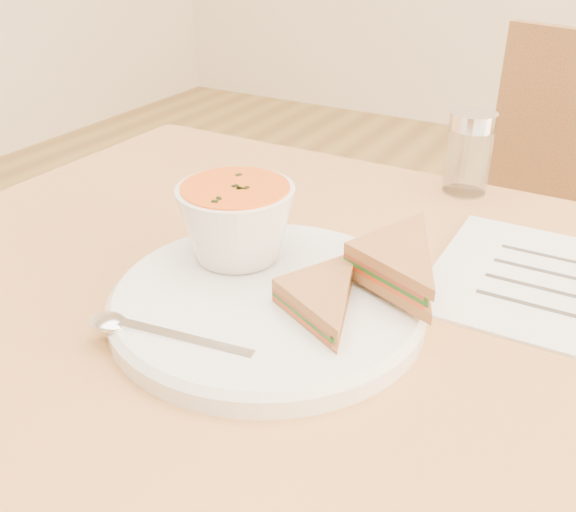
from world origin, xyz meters
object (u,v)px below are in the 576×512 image
Objects in this scene: plate at (267,303)px; soup_bowl at (237,226)px; chair_far at (514,295)px; condiment_shaker at (469,153)px.

plate is 2.53× the size of soup_bowl.
chair_far is 0.74m from plate.
condiment_shaker is (0.13, 0.32, -0.00)m from soup_bowl.
plate is at bearing -101.44° from condiment_shaker.
plate is 0.37m from condiment_shaker.
plate is (-0.12, -0.66, 0.31)m from chair_far.
condiment_shaker is at bearing 78.56° from plate.
soup_bowl is (-0.18, -0.62, 0.36)m from chair_far.
soup_bowl is at bearing 145.46° from plate.
soup_bowl reaches higher than plate.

